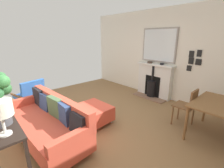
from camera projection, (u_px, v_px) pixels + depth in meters
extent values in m
cube|color=olive|center=(84.00, 126.00, 3.43)|extent=(5.73, 5.78, 0.01)
cube|color=silver|center=(160.00, 54.00, 4.88)|extent=(0.12, 5.78, 2.71)
cube|color=brown|center=(149.00, 97.00, 4.99)|extent=(0.32, 1.09, 0.03)
cube|color=silver|center=(154.00, 81.00, 5.01)|extent=(0.21, 1.15, 1.02)
cube|color=black|center=(153.00, 86.00, 5.00)|extent=(0.06, 0.53, 0.66)
cylinder|color=black|center=(152.00, 89.00, 5.00)|extent=(0.29, 0.29, 0.50)
cylinder|color=black|center=(152.00, 81.00, 4.93)|extent=(0.31, 0.31, 0.02)
cylinder|color=black|center=(153.00, 73.00, 4.85)|extent=(0.07, 0.07, 0.47)
cube|color=silver|center=(155.00, 65.00, 4.84)|extent=(0.26, 1.23, 0.05)
cube|color=gray|center=(159.00, 45.00, 4.74)|extent=(0.04, 1.14, 1.02)
cube|color=silver|center=(159.00, 45.00, 4.72)|extent=(0.01, 1.06, 0.94)
cylinder|color=#47382D|center=(150.00, 62.00, 4.99)|extent=(0.16, 0.16, 0.05)
torus|color=#47382D|center=(150.00, 62.00, 4.98)|extent=(0.16, 0.16, 0.01)
cylinder|color=black|center=(162.00, 64.00, 4.68)|extent=(0.12, 0.12, 0.05)
torus|color=black|center=(162.00, 63.00, 4.68)|extent=(0.12, 0.12, 0.01)
cylinder|color=#B2B2B7|center=(14.00, 126.00, 3.33)|extent=(0.04, 0.04, 0.10)
cylinder|color=#B2B2B7|center=(43.00, 116.00, 3.76)|extent=(0.04, 0.04, 0.10)
cylinder|color=#B2B2B7|center=(87.00, 150.00, 2.61)|extent=(0.04, 0.04, 0.10)
cube|color=#D14C38|center=(45.00, 127.00, 2.91)|extent=(0.93, 2.10, 0.31)
cube|color=#D14C38|center=(60.00, 105.00, 3.04)|extent=(0.28, 2.06, 0.38)
cube|color=#D14C38|center=(25.00, 101.00, 3.48)|extent=(0.76, 0.17, 0.17)
cube|color=#D14C38|center=(72.00, 139.00, 2.20)|extent=(0.76, 0.17, 0.17)
cube|color=black|center=(38.00, 97.00, 3.49)|extent=(0.13, 0.39, 0.39)
cube|color=#334775|center=(46.00, 102.00, 3.26)|extent=(0.18, 0.36, 0.35)
cube|color=#4C6B47|center=(55.00, 108.00, 2.95)|extent=(0.17, 0.41, 0.40)
cube|color=#334775|center=(64.00, 114.00, 2.74)|extent=(0.12, 0.38, 0.38)
cube|color=black|center=(78.00, 124.00, 2.47)|extent=(0.19, 0.34, 0.34)
cylinder|color=#B2B2B7|center=(78.00, 119.00, 3.61)|extent=(0.03, 0.03, 0.09)
cylinder|color=#B2B2B7|center=(94.00, 130.00, 3.20)|extent=(0.03, 0.03, 0.09)
cylinder|color=#B2B2B7|center=(94.00, 112.00, 3.94)|extent=(0.03, 0.03, 0.09)
cylinder|color=#B2B2B7|center=(111.00, 121.00, 3.52)|extent=(0.03, 0.03, 0.09)
cube|color=#D14C38|center=(94.00, 112.00, 3.51)|extent=(0.64, 0.79, 0.32)
cube|color=brown|center=(34.00, 97.00, 4.56)|extent=(0.05, 0.05, 0.35)
cube|color=brown|center=(16.00, 103.00, 4.15)|extent=(0.05, 0.05, 0.35)
cube|color=brown|center=(44.00, 101.00, 4.30)|extent=(0.05, 0.05, 0.35)
cube|color=brown|center=(26.00, 108.00, 3.90)|extent=(0.05, 0.05, 0.35)
cube|color=#2D60B2|center=(29.00, 95.00, 4.17)|extent=(0.72, 0.69, 0.08)
cube|color=#2D60B2|center=(33.00, 89.00, 3.97)|extent=(0.61, 0.27, 0.41)
cube|color=brown|center=(40.00, 89.00, 4.40)|extent=(0.17, 0.53, 0.04)
cube|color=brown|center=(16.00, 96.00, 3.89)|extent=(0.17, 0.53, 0.04)
cube|color=black|center=(4.00, 113.00, 3.20)|extent=(0.04, 0.04, 0.74)
cube|color=black|center=(29.00, 165.00, 1.90)|extent=(0.04, 0.04, 0.74)
cylinder|color=white|center=(6.00, 134.00, 1.84)|extent=(0.14, 0.14, 0.02)
cylinder|color=white|center=(4.00, 125.00, 1.80)|extent=(0.03, 0.03, 0.23)
cylinder|color=white|center=(0.00, 108.00, 1.74)|extent=(0.26, 0.26, 0.18)
cylinder|color=#4C4C51|center=(2.00, 118.00, 2.03)|extent=(0.23, 0.23, 0.19)
sphere|color=#387A3D|center=(2.00, 82.00, 1.85)|extent=(0.16, 0.16, 0.16)
sphere|color=#2D6633|center=(5.00, 89.00, 2.00)|extent=(0.17, 0.17, 0.17)
sphere|color=#2D6633|center=(0.00, 77.00, 2.04)|extent=(0.14, 0.14, 0.14)
cylinder|color=brown|center=(205.00, 108.00, 3.51)|extent=(0.05, 0.05, 0.69)
cylinder|color=brown|center=(186.00, 124.00, 2.86)|extent=(0.05, 0.05, 0.69)
cube|color=brown|center=(221.00, 105.00, 2.82)|extent=(1.11, 0.84, 0.03)
cylinder|color=brown|center=(179.00, 111.00, 3.63)|extent=(0.03, 0.03, 0.46)
cylinder|color=brown|center=(172.00, 115.00, 3.41)|extent=(0.03, 0.03, 0.46)
cylinder|color=brown|center=(193.00, 115.00, 3.41)|extent=(0.03, 0.03, 0.46)
cylinder|color=brown|center=(187.00, 121.00, 3.19)|extent=(0.03, 0.03, 0.46)
cube|color=brown|center=(184.00, 106.00, 3.34)|extent=(0.41, 0.41, 0.02)
cube|color=brown|center=(194.00, 99.00, 3.17)|extent=(0.36, 0.05, 0.37)
cube|color=black|center=(192.00, 54.00, 4.10)|extent=(0.02, 0.12, 0.18)
cube|color=black|center=(199.00, 53.00, 3.96)|extent=(0.02, 0.11, 0.17)
cube|color=black|center=(191.00, 61.00, 4.14)|extent=(0.02, 0.13, 0.17)
cube|color=black|center=(198.00, 62.00, 4.01)|extent=(0.02, 0.14, 0.16)
cube|color=black|center=(189.00, 68.00, 4.22)|extent=(0.02, 0.12, 0.15)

